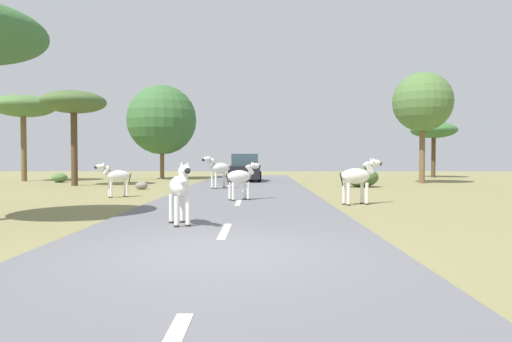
{
  "coord_description": "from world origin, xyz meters",
  "views": [
    {
      "loc": [
        0.7,
        -7.37,
        1.55
      ],
      "look_at": [
        0.54,
        11.84,
        0.99
      ],
      "focal_mm": 32.37,
      "sensor_mm": 36.0,
      "label": 1
    }
  ],
  "objects_px": {
    "car_0": "(244,169)",
    "zebra_4": "(358,177)",
    "zebra_3": "(218,169)",
    "tree_6": "(423,102)",
    "bush_1": "(362,177)",
    "tree_7": "(162,120)",
    "zebra_2": "(116,177)",
    "tree_3": "(23,107)",
    "zebra_0": "(180,187)",
    "rock_0": "(142,186)",
    "tree_2": "(434,131)",
    "zebra_1": "(241,177)",
    "tree_1": "(74,103)",
    "bush_0": "(60,178)"
  },
  "relations": [
    {
      "from": "zebra_1",
      "to": "bush_0",
      "type": "distance_m",
      "value": 17.29
    },
    {
      "from": "zebra_2",
      "to": "zebra_1",
      "type": "bearing_deg",
      "value": -142.48
    },
    {
      "from": "tree_7",
      "to": "zebra_2",
      "type": "bearing_deg",
      "value": -84.6
    },
    {
      "from": "zebra_4",
      "to": "car_0",
      "type": "relative_size",
      "value": 0.35
    },
    {
      "from": "car_0",
      "to": "rock_0",
      "type": "bearing_deg",
      "value": -127.13
    },
    {
      "from": "zebra_1",
      "to": "rock_0",
      "type": "bearing_deg",
      "value": -174.18
    },
    {
      "from": "car_0",
      "to": "tree_2",
      "type": "distance_m",
      "value": 16.36
    },
    {
      "from": "zebra_2",
      "to": "tree_1",
      "type": "xyz_separation_m",
      "value": [
        -4.63,
        7.45,
        3.72
      ]
    },
    {
      "from": "zebra_1",
      "to": "bush_1",
      "type": "bearing_deg",
      "value": 109.38
    },
    {
      "from": "car_0",
      "to": "zebra_4",
      "type": "bearing_deg",
      "value": -76.84
    },
    {
      "from": "zebra_3",
      "to": "tree_3",
      "type": "relative_size",
      "value": 0.29
    },
    {
      "from": "tree_2",
      "to": "tree_7",
      "type": "relative_size",
      "value": 0.64
    },
    {
      "from": "tree_1",
      "to": "zebra_1",
      "type": "bearing_deg",
      "value": -43.49
    },
    {
      "from": "tree_1",
      "to": "rock_0",
      "type": "bearing_deg",
      "value": -33.05
    },
    {
      "from": "zebra_3",
      "to": "zebra_0",
      "type": "bearing_deg",
      "value": 137.59
    },
    {
      "from": "zebra_1",
      "to": "bush_1",
      "type": "xyz_separation_m",
      "value": [
        6.06,
        8.09,
        -0.35
      ]
    },
    {
      "from": "zebra_0",
      "to": "rock_0",
      "type": "height_order",
      "value": "zebra_0"
    },
    {
      "from": "tree_6",
      "to": "zebra_0",
      "type": "bearing_deg",
      "value": -123.13
    },
    {
      "from": "zebra_3",
      "to": "tree_1",
      "type": "height_order",
      "value": "tree_1"
    },
    {
      "from": "tree_1",
      "to": "car_0",
      "type": "bearing_deg",
      "value": 24.53
    },
    {
      "from": "rock_0",
      "to": "zebra_0",
      "type": "bearing_deg",
      "value": -71.88
    },
    {
      "from": "tree_6",
      "to": "bush_1",
      "type": "bearing_deg",
      "value": -141.28
    },
    {
      "from": "tree_3",
      "to": "zebra_2",
      "type": "bearing_deg",
      "value": -51.12
    },
    {
      "from": "tree_7",
      "to": "bush_0",
      "type": "relative_size",
      "value": 7.0
    },
    {
      "from": "zebra_2",
      "to": "tree_1",
      "type": "distance_m",
      "value": 9.53
    },
    {
      "from": "zebra_3",
      "to": "car_0",
      "type": "distance_m",
      "value": 7.26
    },
    {
      "from": "zebra_1",
      "to": "zebra_0",
      "type": "bearing_deg",
      "value": -44.05
    },
    {
      "from": "zebra_1",
      "to": "car_0",
      "type": "relative_size",
      "value": 0.31
    },
    {
      "from": "zebra_3",
      "to": "tree_6",
      "type": "distance_m",
      "value": 13.58
    },
    {
      "from": "tree_3",
      "to": "bush_0",
      "type": "bearing_deg",
      "value": -25.86
    },
    {
      "from": "zebra_3",
      "to": "bush_1",
      "type": "height_order",
      "value": "zebra_3"
    },
    {
      "from": "zebra_4",
      "to": "rock_0",
      "type": "relative_size",
      "value": 2.55
    },
    {
      "from": "bush_1",
      "to": "rock_0",
      "type": "height_order",
      "value": "bush_1"
    },
    {
      "from": "zebra_0",
      "to": "zebra_3",
      "type": "bearing_deg",
      "value": -109.83
    },
    {
      "from": "zebra_0",
      "to": "car_0",
      "type": "distance_m",
      "value": 19.41
    },
    {
      "from": "zebra_4",
      "to": "tree_1",
      "type": "xyz_separation_m",
      "value": [
        -13.47,
        10.17,
        3.6
      ]
    },
    {
      "from": "bush_1",
      "to": "tree_6",
      "type": "bearing_deg",
      "value": 38.72
    },
    {
      "from": "zebra_1",
      "to": "tree_7",
      "type": "bearing_deg",
      "value": 166.89
    },
    {
      "from": "tree_2",
      "to": "tree_1",
      "type": "bearing_deg",
      "value": -155.36
    },
    {
      "from": "zebra_0",
      "to": "zebra_2",
      "type": "xyz_separation_m",
      "value": [
        -3.84,
        7.73,
        -0.08
      ]
    },
    {
      "from": "zebra_1",
      "to": "zebra_4",
      "type": "bearing_deg",
      "value": 40.65
    },
    {
      "from": "tree_3",
      "to": "tree_7",
      "type": "distance_m",
      "value": 9.01
    },
    {
      "from": "tree_3",
      "to": "zebra_0",
      "type": "bearing_deg",
      "value": -55.51
    },
    {
      "from": "zebra_3",
      "to": "tree_2",
      "type": "xyz_separation_m",
      "value": [
        15.65,
        13.92,
        2.66
      ]
    },
    {
      "from": "zebra_2",
      "to": "tree_3",
      "type": "relative_size",
      "value": 0.24
    },
    {
      "from": "zebra_2",
      "to": "bush_0",
      "type": "bearing_deg",
      "value": -1.5
    },
    {
      "from": "zebra_0",
      "to": "bush_1",
      "type": "relative_size",
      "value": 0.83
    },
    {
      "from": "zebra_2",
      "to": "car_0",
      "type": "xyz_separation_m",
      "value": [
        4.61,
        11.66,
        0.04
      ]
    },
    {
      "from": "tree_1",
      "to": "tree_2",
      "type": "xyz_separation_m",
      "value": [
        23.88,
        10.95,
        -0.86
      ]
    },
    {
      "from": "bush_0",
      "to": "bush_1",
      "type": "xyz_separation_m",
      "value": [
        17.96,
        -4.43,
        0.23
      ]
    }
  ]
}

